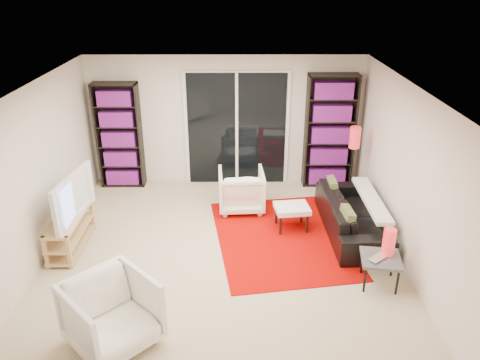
# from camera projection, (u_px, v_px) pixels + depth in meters

# --- Properties ---
(floor) EXTENTS (5.00, 5.00, 0.00)m
(floor) POSITION_uv_depth(u_px,v_px,m) (223.00, 251.00, 6.82)
(floor) COLOR beige
(floor) RESTS_ON ground
(wall_back) EXTENTS (5.00, 0.02, 2.40)m
(wall_back) POSITION_uv_depth(u_px,v_px,m) (226.00, 121.00, 8.61)
(wall_back) COLOR silver
(wall_back) RESTS_ON ground
(wall_front) EXTENTS (5.00, 0.02, 2.40)m
(wall_front) POSITION_uv_depth(u_px,v_px,m) (213.00, 292.00, 4.05)
(wall_front) COLOR silver
(wall_front) RESTS_ON ground
(wall_left) EXTENTS (0.02, 5.00, 2.40)m
(wall_left) POSITION_uv_depth(u_px,v_px,m) (37.00, 176.00, 6.32)
(wall_left) COLOR silver
(wall_left) RESTS_ON ground
(wall_right) EXTENTS (0.02, 5.00, 2.40)m
(wall_right) POSITION_uv_depth(u_px,v_px,m) (406.00, 175.00, 6.34)
(wall_right) COLOR silver
(wall_right) RESTS_ON ground
(ceiling) EXTENTS (5.00, 5.00, 0.02)m
(ceiling) POSITION_uv_depth(u_px,v_px,m) (220.00, 88.00, 5.83)
(ceiling) COLOR white
(ceiling) RESTS_ON wall_back
(sliding_door) EXTENTS (1.92, 0.08, 2.16)m
(sliding_door) POSITION_uv_depth(u_px,v_px,m) (237.00, 130.00, 8.63)
(sliding_door) COLOR white
(sliding_door) RESTS_ON ground
(bookshelf_left) EXTENTS (0.80, 0.30, 1.95)m
(bookshelf_left) POSITION_uv_depth(u_px,v_px,m) (119.00, 136.00, 8.54)
(bookshelf_left) COLOR black
(bookshelf_left) RESTS_ON ground
(bookshelf_right) EXTENTS (0.90, 0.30, 2.10)m
(bookshelf_right) POSITION_uv_depth(u_px,v_px,m) (330.00, 132.00, 8.52)
(bookshelf_right) COLOR black
(bookshelf_right) RESTS_ON ground
(tv_stand) EXTENTS (0.37, 1.17, 0.50)m
(tv_stand) POSITION_uv_depth(u_px,v_px,m) (70.00, 231.00, 6.82)
(tv_stand) COLOR tan
(tv_stand) RESTS_ON floor
(tv) EXTENTS (0.31, 1.15, 0.66)m
(tv) POSITION_uv_depth(u_px,v_px,m) (66.00, 197.00, 6.58)
(tv) COLOR black
(tv) RESTS_ON tv_stand
(rug) EXTENTS (2.26, 2.82, 0.01)m
(rug) POSITION_uv_depth(u_px,v_px,m) (281.00, 237.00, 7.15)
(rug) COLOR #A50400
(rug) RESTS_ON floor
(sofa) EXTENTS (0.83, 2.01, 0.58)m
(sofa) POSITION_uv_depth(u_px,v_px,m) (352.00, 215.00, 7.21)
(sofa) COLOR black
(sofa) RESTS_ON floor
(armchair_back) EXTENTS (0.79, 0.81, 0.70)m
(armchair_back) POSITION_uv_depth(u_px,v_px,m) (241.00, 190.00, 7.89)
(armchair_back) COLOR white
(armchair_back) RESTS_ON floor
(armchair_front) EXTENTS (1.20, 1.20, 0.79)m
(armchair_front) POSITION_uv_depth(u_px,v_px,m) (112.00, 314.00, 4.98)
(armchair_front) COLOR white
(armchair_front) RESTS_ON floor
(ottoman) EXTENTS (0.57, 0.49, 0.40)m
(ottoman) POSITION_uv_depth(u_px,v_px,m) (292.00, 209.00, 7.27)
(ottoman) COLOR white
(ottoman) RESTS_ON floor
(side_table) EXTENTS (0.56, 0.56, 0.40)m
(side_table) POSITION_uv_depth(u_px,v_px,m) (381.00, 260.00, 5.97)
(side_table) COLOR #48494E
(side_table) RESTS_ON floor
(laptop) EXTENTS (0.37, 0.36, 0.02)m
(laptop) POSITION_uv_depth(u_px,v_px,m) (382.00, 259.00, 5.90)
(laptop) COLOR silver
(laptop) RESTS_ON side_table
(table_lamp) EXTENTS (0.16, 0.16, 0.36)m
(table_lamp) POSITION_uv_depth(u_px,v_px,m) (389.00, 242.00, 5.95)
(table_lamp) COLOR red
(table_lamp) RESTS_ON side_table
(floor_lamp) EXTENTS (0.20, 0.20, 1.35)m
(floor_lamp) POSITION_uv_depth(u_px,v_px,m) (354.00, 145.00, 7.91)
(floor_lamp) COLOR black
(floor_lamp) RESTS_ON floor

